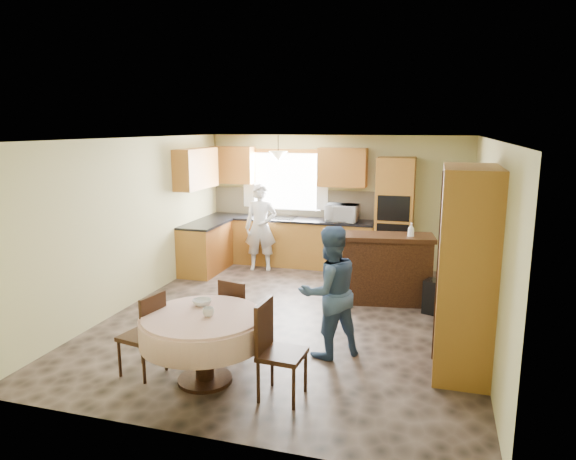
% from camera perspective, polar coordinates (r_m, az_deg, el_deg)
% --- Properties ---
extents(floor, '(5.00, 6.00, 0.01)m').
position_cam_1_polar(floor, '(7.40, 0.59, -9.61)').
color(floor, brown).
rests_on(floor, ground).
extents(ceiling, '(5.00, 6.00, 0.01)m').
position_cam_1_polar(ceiling, '(6.91, 0.63, 10.12)').
color(ceiling, white).
rests_on(ceiling, wall_back).
extents(wall_back, '(5.00, 0.02, 2.50)m').
position_cam_1_polar(wall_back, '(9.93, 5.32, 3.24)').
color(wall_back, tan).
rests_on(wall_back, floor).
extents(wall_front, '(5.00, 0.02, 2.50)m').
position_cam_1_polar(wall_front, '(4.34, -10.31, -7.73)').
color(wall_front, tan).
rests_on(wall_front, floor).
extents(wall_left, '(0.02, 6.00, 2.50)m').
position_cam_1_polar(wall_left, '(8.08, -16.72, 0.91)').
color(wall_left, tan).
rests_on(wall_left, floor).
extents(wall_right, '(0.02, 6.00, 2.50)m').
position_cam_1_polar(wall_right, '(6.83, 21.25, -1.27)').
color(wall_right, tan).
rests_on(wall_right, floor).
extents(window, '(1.40, 0.03, 1.10)m').
position_cam_1_polar(window, '(10.10, -0.27, 5.43)').
color(window, white).
rests_on(window, wall_back).
extents(curtain_left, '(0.22, 0.02, 1.15)m').
position_cam_1_polar(curtain_left, '(10.29, -4.37, 5.79)').
color(curtain_left, white).
rests_on(curtain_left, wall_back).
extents(curtain_right, '(0.22, 0.02, 1.15)m').
position_cam_1_polar(curtain_right, '(9.86, 3.85, 5.55)').
color(curtain_right, white).
rests_on(curtain_right, wall_back).
extents(base_cab_back, '(3.30, 0.60, 0.88)m').
position_cam_1_polar(base_cab_back, '(9.99, 0.11, -1.39)').
color(base_cab_back, '#B78631').
rests_on(base_cab_back, floor).
extents(counter_back, '(3.30, 0.64, 0.04)m').
position_cam_1_polar(counter_back, '(9.89, 0.11, 1.21)').
color(counter_back, black).
rests_on(counter_back, base_cab_back).
extents(base_cab_left, '(0.60, 1.20, 0.88)m').
position_cam_1_polar(base_cab_left, '(9.64, -9.14, -2.01)').
color(base_cab_left, '#B78631').
rests_on(base_cab_left, floor).
extents(counter_left, '(0.64, 1.20, 0.04)m').
position_cam_1_polar(counter_left, '(9.54, -9.23, 0.67)').
color(counter_left, black).
rests_on(counter_left, base_cab_left).
extents(backsplash, '(3.30, 0.02, 0.55)m').
position_cam_1_polar(backsplash, '(10.12, 0.57, 3.05)').
color(backsplash, tan).
rests_on(backsplash, wall_back).
extents(wall_cab_left, '(0.85, 0.33, 0.72)m').
position_cam_1_polar(wall_cab_left, '(10.29, -6.16, 7.21)').
color(wall_cab_left, '#C97C32').
rests_on(wall_cab_left, wall_back).
extents(wall_cab_right, '(0.90, 0.33, 0.72)m').
position_cam_1_polar(wall_cab_right, '(9.67, 6.08, 6.94)').
color(wall_cab_right, '#C97C32').
rests_on(wall_cab_right, wall_back).
extents(wall_cab_side, '(0.33, 1.20, 0.72)m').
position_cam_1_polar(wall_cab_side, '(9.47, -10.17, 6.73)').
color(wall_cab_side, '#C97C32').
rests_on(wall_cab_side, wall_left).
extents(oven_tower, '(0.66, 0.62, 2.12)m').
position_cam_1_polar(oven_tower, '(9.50, 11.75, 1.52)').
color(oven_tower, '#B78631').
rests_on(oven_tower, floor).
extents(oven_upper, '(0.56, 0.01, 0.45)m').
position_cam_1_polar(oven_upper, '(9.16, 11.64, 2.36)').
color(oven_upper, black).
rests_on(oven_upper, oven_tower).
extents(oven_lower, '(0.56, 0.01, 0.45)m').
position_cam_1_polar(oven_lower, '(9.25, 11.51, -0.70)').
color(oven_lower, black).
rests_on(oven_lower, oven_tower).
extents(pendant, '(0.36, 0.36, 0.18)m').
position_cam_1_polar(pendant, '(9.60, -1.10, 8.23)').
color(pendant, beige).
rests_on(pendant, ceiling).
extents(sideboard, '(1.46, 0.78, 0.99)m').
position_cam_1_polar(sideboard, '(8.00, 10.85, -4.46)').
color(sideboard, '#341E0E').
rests_on(sideboard, floor).
extents(space_heater, '(0.43, 0.36, 0.50)m').
position_cam_1_polar(space_heater, '(7.73, 16.26, -7.21)').
color(space_heater, black).
rests_on(space_heater, floor).
extents(cupboard, '(0.59, 1.18, 2.25)m').
position_cam_1_polar(cupboard, '(5.91, 19.19, -4.25)').
color(cupboard, '#B78631').
rests_on(cupboard, floor).
extents(dining_table, '(1.31, 1.31, 0.75)m').
position_cam_1_polar(dining_table, '(5.51, -9.38, -10.87)').
color(dining_table, '#341E0E').
rests_on(dining_table, floor).
extents(chair_left, '(0.47, 0.47, 0.92)m').
position_cam_1_polar(chair_left, '(5.81, -15.43, -10.71)').
color(chair_left, '#341E0E').
rests_on(chair_left, floor).
extents(chair_back, '(0.46, 0.46, 0.88)m').
position_cam_1_polar(chair_back, '(6.25, -5.71, -8.95)').
color(chair_back, '#341E0E').
rests_on(chair_back, floor).
extents(chair_right, '(0.45, 0.45, 0.98)m').
position_cam_1_polar(chair_right, '(5.19, -1.49, -12.65)').
color(chair_right, '#341E0E').
rests_on(chair_right, floor).
extents(framed_picture, '(0.06, 0.56, 0.46)m').
position_cam_1_polar(framed_picture, '(7.03, 21.09, 3.43)').
color(framed_picture, gold).
rests_on(framed_picture, wall_right).
extents(microwave, '(0.60, 0.42, 0.32)m').
position_cam_1_polar(microwave, '(9.58, 6.01, 1.90)').
color(microwave, silver).
rests_on(microwave, counter_back).
extents(person_sink, '(0.67, 0.52, 1.62)m').
position_cam_1_polar(person_sink, '(9.58, -3.05, 0.30)').
color(person_sink, silver).
rests_on(person_sink, floor).
extents(person_dining, '(0.96, 0.94, 1.56)m').
position_cam_1_polar(person_dining, '(6.00, 4.59, -6.86)').
color(person_dining, '#39547D').
rests_on(person_dining, floor).
extents(bowl_sideboard, '(0.29, 0.29, 0.06)m').
position_cam_1_polar(bowl_sideboard, '(7.91, 8.58, -0.66)').
color(bowl_sideboard, '#B2B2B2').
rests_on(bowl_sideboard, sideboard).
extents(bottle_sideboard, '(0.13, 0.13, 0.27)m').
position_cam_1_polar(bottle_sideboard, '(7.83, 13.50, -0.18)').
color(bottle_sideboard, silver).
rests_on(bottle_sideboard, sideboard).
extents(cup_table, '(0.15, 0.15, 0.09)m').
position_cam_1_polar(cup_table, '(5.38, -8.84, -9.00)').
color(cup_table, '#B2B2B2').
rests_on(cup_table, dining_table).
extents(bowl_table, '(0.23, 0.23, 0.06)m').
position_cam_1_polar(bowl_table, '(5.72, -9.54, -7.94)').
color(bowl_table, '#B2B2B2').
rests_on(bowl_table, dining_table).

